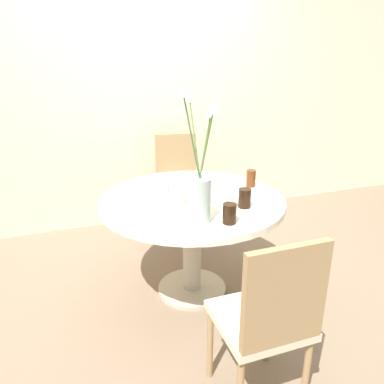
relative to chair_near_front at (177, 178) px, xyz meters
The scene contains 11 objects.
ground_plane 1.14m from the chair_near_front, 101.82° to the right, with size 16.00×16.00×0.00m, color #7A6651.
wall_back 0.89m from the chair_near_front, 117.46° to the left, with size 8.00×0.05×2.60m.
dining_table 1.01m from the chair_near_front, 101.82° to the right, with size 1.22×1.22×0.72m.
chair_near_front is the anchor object (origin of this frame).
chair_far_back 2.01m from the chair_near_front, 96.02° to the right, with size 0.40×0.40×0.93m.
birthday_cake 1.11m from the chair_near_front, 110.41° to the right, with size 0.21×0.21×0.12m.
flower_vase 1.44m from the chair_near_front, 102.15° to the right, with size 0.23×0.36×0.75m.
side_plate 0.91m from the chair_near_front, 118.59° to the right, with size 0.21×0.21×0.01m.
drink_glass_0 1.28m from the chair_near_front, 88.00° to the right, with size 0.08×0.08×0.12m.
drink_glass_1 0.99m from the chair_near_front, 73.83° to the right, with size 0.07×0.07×0.12m.
drink_glass_2 1.46m from the chair_near_front, 95.71° to the right, with size 0.08×0.08×0.12m.
Camera 1 is at (-0.78, -2.17, 1.61)m, focal length 35.00 mm.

